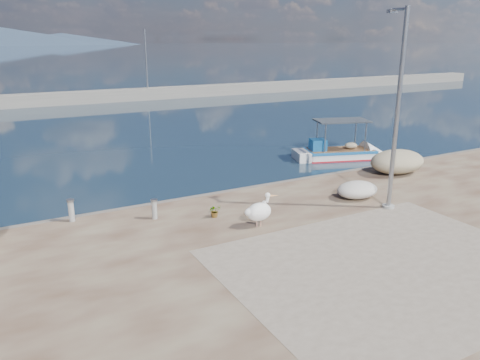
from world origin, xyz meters
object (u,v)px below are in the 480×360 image
object	(u,v)px
pelican	(259,211)
lamp_post	(396,118)
boat_right	(339,155)
bollard_near	(154,208)

from	to	relation	value
pelican	lamp_post	size ratio (longest dim) A/B	0.17
boat_right	bollard_near	distance (m)	13.56
pelican	bollard_near	bearing A→B (deg)	145.51
bollard_near	lamp_post	bearing A→B (deg)	-20.97
pelican	bollard_near	size ratio (longest dim) A/B	1.68
boat_right	bollard_near	xyz separation A→B (m)	(-12.51, -5.19, 0.68)
pelican	bollard_near	distance (m)	3.65
lamp_post	boat_right	bearing A→B (deg)	60.71
lamp_post	bollard_near	bearing A→B (deg)	159.03
boat_right	bollard_near	world-z (taller)	boat_right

